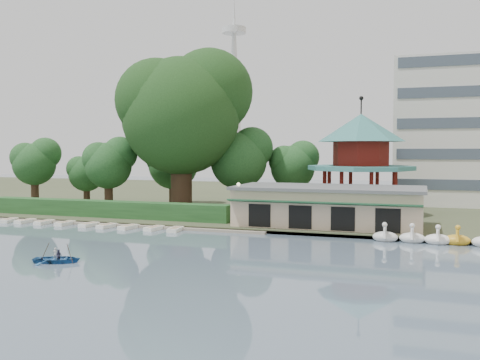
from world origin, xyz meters
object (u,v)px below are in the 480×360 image
at_px(dock, 112,224).
at_px(rowboat_with_passengers, 57,256).
at_px(boathouse, 328,206).
at_px(big_tree, 183,108).
at_px(pavilion, 361,154).

bearing_deg(dock, rowboat_with_passengers, -69.25).
bearing_deg(boathouse, big_tree, 161.60).
relative_size(dock, big_tree, 1.70).
distance_m(dock, pavilion, 29.14).
bearing_deg(pavilion, dock, -148.34).
relative_size(pavilion, rowboat_with_passengers, 2.50).
relative_size(dock, rowboat_with_passengers, 6.30).
bearing_deg(rowboat_with_passengers, pavilion, 61.48).
xyz_separation_m(boathouse, pavilion, (2.00, 10.03, 5.11)).
distance_m(dock, rowboat_with_passengers, 18.51).
relative_size(big_tree, rowboat_with_passengers, 3.70).
bearing_deg(boathouse, dock, -167.76).
height_order(boathouse, rowboat_with_passengers, boathouse).
height_order(dock, boathouse, boathouse).
distance_m(pavilion, big_tree, 21.86).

